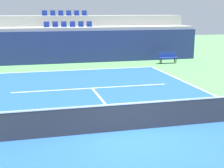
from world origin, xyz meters
name	(u,v)px	position (x,y,z in m)	size (l,w,h in m)	color
ground_plane	(127,131)	(0.00, 0.00, 0.00)	(80.00, 80.00, 0.00)	#4C8C4C
court_surface	(127,131)	(0.00, 0.00, 0.01)	(11.00, 24.00, 0.01)	#1E4C99
baseline_far	(77,70)	(0.00, 11.95, 0.01)	(11.00, 0.10, 0.00)	white
service_line_far	(92,88)	(0.00, 6.40, 0.01)	(8.26, 0.10, 0.00)	white
centre_service_line	(106,105)	(0.00, 3.20, 0.01)	(0.10, 6.40, 0.00)	white
back_wall	(71,47)	(0.00, 15.17, 1.24)	(20.88, 0.30, 2.48)	navy
stands_tier_lower	(69,44)	(0.00, 16.52, 1.36)	(20.88, 2.40, 2.73)	#9E9E99
stands_tier_upper	(66,36)	(0.00, 18.92, 1.80)	(20.88, 2.40, 3.60)	#9E9E99
seating_row_lower	(68,25)	(0.00, 16.62, 2.85)	(3.89, 0.44, 0.44)	navy
seating_row_upper	(65,14)	(0.00, 19.02, 3.72)	(3.89, 0.44, 0.44)	navy
tennis_net	(127,117)	(0.00, 0.00, 0.51)	(11.08, 0.08, 1.07)	black
player_bench	(168,57)	(7.26, 13.23, 0.51)	(1.50, 0.40, 0.85)	navy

